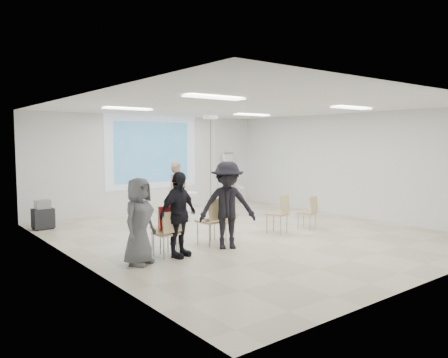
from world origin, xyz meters
TOP-DOWN VIEW (x-y plane):
  - floor at (0.00, 0.00)m, footprint 8.00×9.00m
  - ceiling at (0.00, 0.00)m, footprint 8.00×9.00m
  - wall_back at (0.00, 4.55)m, footprint 8.00×0.10m
  - wall_left at (-4.05, 0.00)m, footprint 0.10×9.00m
  - wall_right at (4.05, 0.00)m, footprint 0.10×9.00m
  - projection_halo at (0.00, 4.49)m, footprint 3.20×0.01m
  - projection_image at (0.00, 4.47)m, footprint 2.60×0.01m
  - pedestal_table at (-0.02, 2.50)m, footprint 0.81×0.81m
  - player_left at (-0.52, 2.18)m, footprint 0.76×0.60m
  - player_right at (1.31, 2.12)m, footprint 1.03×0.97m
  - controller_left at (-0.34, 2.43)m, footprint 0.06×0.12m
  - controller_right at (1.13, 2.37)m, footprint 0.09×0.11m
  - chair_far_left at (-2.53, -0.73)m, footprint 0.45×0.48m
  - chair_left_mid at (-2.36, -0.36)m, footprint 0.46×0.49m
  - chair_left_inner at (-1.28, -0.46)m, footprint 0.52×0.55m
  - chair_center at (-0.76, -0.28)m, footprint 0.49×0.51m
  - chair_right_inner at (0.64, -0.54)m, footprint 0.57×0.59m
  - chair_right_far at (1.57, -0.64)m, footprint 0.49×0.52m
  - red_jacket at (-2.36, -0.50)m, footprint 0.46×0.12m
  - laptop at (-1.29, -0.36)m, footprint 0.39×0.30m
  - audience_left at (-2.36, -0.83)m, footprint 1.23×0.95m
  - audience_mid at (-1.22, -0.88)m, footprint 1.49×1.26m
  - audience_outer at (-3.19, -0.83)m, footprint 1.02×0.91m
  - flipchart_easel at (2.75, 4.02)m, footprint 0.72×0.58m
  - av_cart at (-3.64, 3.51)m, footprint 0.49×0.40m
  - ceiling_projector at (0.10, 1.49)m, footprint 0.30×0.25m
  - fluor_panel_nw at (-2.00, 2.00)m, footprint 1.20×0.30m
  - fluor_panel_ne at (2.00, 2.00)m, footprint 1.20×0.30m
  - fluor_panel_sw at (-2.00, -1.50)m, footprint 1.20×0.30m
  - fluor_panel_se at (2.00, -1.50)m, footprint 1.20×0.30m

SIDE VIEW (x-z plane):
  - floor at x=0.00m, z-range -0.10..0.00m
  - av_cart at x=-3.64m, z-range -0.03..0.70m
  - pedestal_table at x=-0.02m, z-range 0.04..0.82m
  - chair_center at x=-0.76m, z-range 0.08..0.91m
  - chair_right_far at x=1.57m, z-range 0.08..0.91m
  - chair_far_left at x=-2.53m, z-range 0.08..0.97m
  - laptop at x=-1.29m, z-range 0.52..0.55m
  - chair_right_inner at x=0.64m, z-range 0.09..1.03m
  - chair_left_mid at x=-2.36m, z-range 0.09..1.03m
  - chair_left_inner at x=-1.28m, z-range 0.09..1.09m
  - red_jacket at x=-2.36m, z-range 0.50..0.94m
  - player_right at x=1.31m, z-range 0.00..1.69m
  - audience_outer at x=-3.19m, z-range 0.00..1.75m
  - player_left at x=-0.52m, z-range 0.00..1.86m
  - audience_left at x=-2.36m, z-range 0.00..1.87m
  - audience_mid at x=-1.22m, z-range 0.00..2.02m
  - controller_right at x=1.13m, z-range 1.12..1.16m
  - controller_left at x=-0.34m, z-range 1.21..1.24m
  - flipchart_easel at x=2.75m, z-range 0.43..2.24m
  - wall_back at x=0.00m, z-range 0.00..3.00m
  - wall_left at x=-4.05m, z-range 0.00..3.00m
  - wall_right at x=4.05m, z-range 0.00..3.00m
  - projection_halo at x=0.00m, z-range 0.70..3.00m
  - projection_image at x=0.00m, z-range 0.90..2.80m
  - ceiling_projector at x=0.10m, z-range 1.19..4.19m
  - fluor_panel_nw at x=-2.00m, z-range 2.96..2.98m
  - fluor_panel_ne at x=2.00m, z-range 2.96..2.98m
  - fluor_panel_sw at x=-2.00m, z-range 2.96..2.98m
  - fluor_panel_se at x=2.00m, z-range 2.96..2.98m
  - ceiling at x=0.00m, z-range 3.00..3.10m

